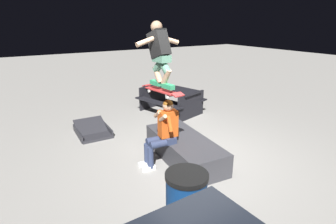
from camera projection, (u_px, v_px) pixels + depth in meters
ground_plane at (192, 156)px, 5.56m from camera, size 40.00×40.00×0.00m
ledge_box_main at (184, 149)px, 5.39m from camera, size 2.05×1.02×0.45m
person_sitting_on_ledge at (163, 130)px, 5.04m from camera, size 0.60×0.77×1.28m
skateboard at (162, 91)px, 4.85m from camera, size 1.04×0.31×0.13m
skater_airborne at (160, 51)px, 4.67m from camera, size 0.63×0.89×1.12m
kicker_ramp at (93, 131)px, 6.66m from camera, size 1.10×0.80×0.34m
picnic_table_back at (171, 96)px, 8.08m from camera, size 2.00×1.75×0.75m
trash_bin at (186, 205)px, 3.39m from camera, size 0.53×0.53×0.90m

